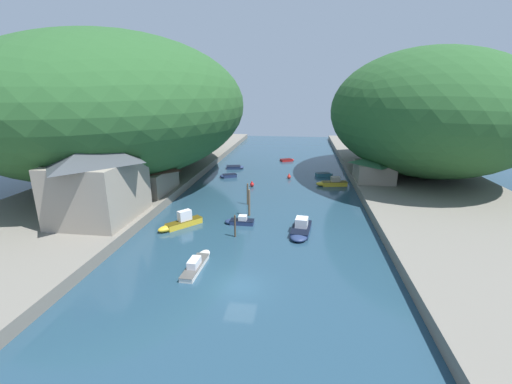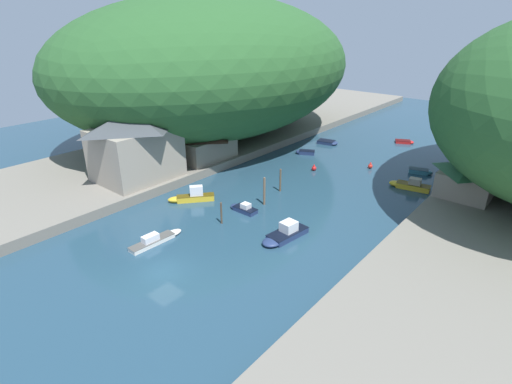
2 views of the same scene
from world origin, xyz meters
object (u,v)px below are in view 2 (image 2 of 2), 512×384
boat_white_cruiser (305,152)px  boat_small_dinghy (328,142)px  right_bank_cottage (468,178)px  boat_cabin_cruiser (405,142)px  waterfront_building (135,143)px  boat_far_upstream (284,234)px  boat_open_rowboat (243,208)px  boat_moored_right (421,171)px  boat_near_quay (191,197)px  channel_buoy_near (370,166)px  person_on_quay (167,171)px  boathouse_shed (199,142)px  boat_far_right_bank (157,239)px  boat_navy_launch (409,185)px  channel_buoy_far (314,168)px

boat_white_cruiser → boat_small_dinghy: bearing=-28.3°
right_bank_cottage → boat_cabin_cruiser: size_ratio=2.04×
waterfront_building → boat_white_cruiser: 27.42m
boat_far_upstream → boat_open_rowboat: bearing=-8.4°
boat_moored_right → boat_near_quay: boat_near_quay is taller
boat_moored_right → boat_cabin_cruiser: 15.30m
boat_cabin_cruiser → channel_buoy_near: bearing=-23.4°
boat_small_dinghy → person_on_quay: 31.17m
right_bank_cottage → boat_far_upstream: bearing=-119.4°
boat_moored_right → boat_open_rowboat: (-11.61, -25.32, 0.03)m
boathouse_shed → channel_buoy_near: size_ratio=8.85×
boat_far_right_bank → boat_near_quay: bearing=120.3°
boathouse_shed → boat_open_rowboat: 17.71m
boat_far_upstream → boat_navy_launch: size_ratio=1.08×
boat_small_dinghy → boat_far_right_bank: boat_far_right_bank is taller
boat_white_cruiser → boat_moored_right: (17.73, 3.22, 0.01)m
channel_buoy_near → channel_buoy_far: size_ratio=1.00×
boat_moored_right → boat_cabin_cruiser: size_ratio=0.99×
boat_moored_right → boathouse_shed: bearing=-74.2°
boat_open_rowboat → boat_near_quay: bearing=106.8°
boat_far_right_bank → channel_buoy_near: size_ratio=5.81×
boathouse_shed → channel_buoy_near: boathouse_shed is taller
boat_far_upstream → boat_small_dinghy: (-13.35, 31.58, -0.22)m
boathouse_shed → boat_near_quay: boathouse_shed is taller
boat_navy_launch → boat_white_cruiser: bearing=70.2°
boat_cabin_cruiser → channel_buoy_near: size_ratio=3.41×
boathouse_shed → channel_buoy_far: bearing=30.5°
waterfront_building → channel_buoy_near: bearing=51.2°
boat_cabin_cruiser → channel_buoy_near: channel_buoy_near is taller
boat_open_rowboat → boat_far_right_bank: size_ratio=0.59×
boat_small_dinghy → channel_buoy_far: size_ratio=3.74×
boat_far_upstream → boat_far_right_bank: boat_far_upstream is taller
boat_near_quay → channel_buoy_far: (5.81, 18.48, -0.17)m
boat_far_upstream → boat_small_dinghy: boat_far_upstream is taller
boat_small_dinghy → boat_navy_launch: size_ratio=0.72×
boathouse_shed → boat_far_upstream: size_ratio=1.58×
boat_far_upstream → channel_buoy_far: size_ratio=5.61×
right_bank_cottage → boat_open_rowboat: 26.62m
boat_small_dinghy → boat_moored_right: bearing=65.5°
right_bank_cottage → boat_white_cruiser: 25.42m
boathouse_shed → person_on_quay: (3.12, -8.67, -1.36)m
boat_open_rowboat → person_on_quay: (-12.45, -0.86, 1.82)m
boat_open_rowboat → waterfront_building: bearing=101.4°
right_bank_cottage → boat_far_right_bank: size_ratio=1.20×
boat_far_upstream → channel_buoy_far: bearing=-59.5°
boat_navy_launch → channel_buoy_near: 8.12m
right_bank_cottage → boat_small_dinghy: size_ratio=1.87×
boat_cabin_cruiser → boat_far_right_bank: bearing=-33.7°
boat_moored_right → boat_small_dinghy: boat_moored_right is taller
right_bank_cottage → boat_cabin_cruiser: 25.12m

